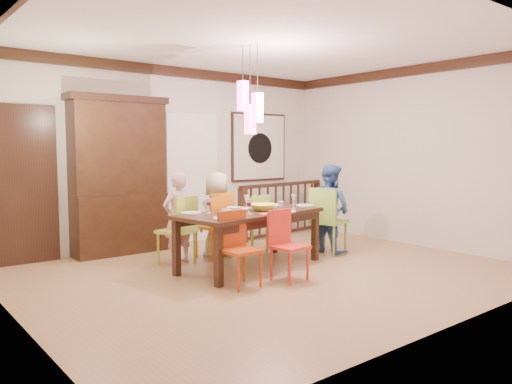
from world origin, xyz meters
TOP-DOWN VIEW (x-y plane):
  - floor at (0.00, 0.00)m, footprint 6.00×6.00m
  - ceiling at (0.00, 0.00)m, footprint 6.00×6.00m
  - wall_back at (0.00, 2.50)m, footprint 6.00×0.00m
  - wall_left at (-3.00, 0.00)m, footprint 0.00×5.00m
  - wall_right at (3.00, 0.00)m, footprint 0.00×5.00m
  - crown_molding at (0.00, 0.00)m, footprint 6.00×5.00m
  - panel_door at (-2.40, 2.45)m, footprint 1.04×0.07m
  - white_doorway at (0.35, 2.46)m, footprint 0.97×0.05m
  - painting at (1.80, 2.46)m, footprint 1.25×0.06m
  - pendant_cluster at (-0.06, 0.35)m, footprint 0.27×0.21m
  - dining_table at (-0.06, 0.35)m, footprint 2.14×1.23m
  - chair_far_left at (-0.74, 1.11)m, footprint 0.53×0.53m
  - chair_far_mid at (-0.12, 1.14)m, footprint 0.47×0.47m
  - chair_far_right at (0.59, 1.13)m, footprint 0.45×0.45m
  - chair_near_left at (-0.71, -0.32)m, footprint 0.39×0.39m
  - chair_near_mid at (-0.10, -0.46)m, footprint 0.40×0.40m
  - chair_end_right at (1.41, 0.31)m, footprint 0.54×0.54m
  - china_hutch at (-1.03, 2.30)m, footprint 1.49×0.46m
  - balustrade at (1.96, 1.95)m, footprint 2.24×0.39m
  - person_far_left at (-0.68, 1.18)m, footprint 0.49×0.36m
  - person_far_mid at (0.02, 1.23)m, footprint 0.70×0.56m
  - person_end_right at (1.49, 0.37)m, footprint 0.52×0.66m
  - serving_bowl at (0.15, 0.32)m, footprint 0.42×0.42m
  - small_bowl at (-0.25, 0.44)m, footprint 0.27×0.27m
  - cup_left at (-0.59, 0.15)m, footprint 0.14×0.14m
  - cup_right at (0.57, 0.45)m, footprint 0.10×0.10m
  - plate_far_left at (-0.77, 0.66)m, footprint 0.26×0.26m
  - plate_far_mid at (0.01, 0.62)m, footprint 0.26×0.26m
  - plate_far_right at (0.63, 0.66)m, footprint 0.26×0.26m
  - plate_near_left at (-0.73, -0.01)m, footprint 0.26×0.26m
  - plate_near_mid at (0.28, 0.01)m, footprint 0.26×0.26m
  - plate_end_right at (0.96, 0.37)m, footprint 0.26×0.26m
  - wine_glass_a at (-0.59, 0.52)m, footprint 0.08×0.08m
  - wine_glass_b at (0.07, 0.59)m, footprint 0.08×0.08m
  - wine_glass_c at (-0.23, 0.15)m, footprint 0.08×0.08m
  - wine_glass_d at (0.62, 0.24)m, footprint 0.08×0.08m
  - napkin at (-0.10, -0.04)m, footprint 0.18×0.14m

SIDE VIEW (x-z plane):
  - floor at x=0.00m, z-range 0.00..0.00m
  - chair_near_mid at x=-0.10m, z-range 0.06..0.90m
  - chair_near_left at x=-0.71m, z-range 0.06..0.92m
  - balustrade at x=1.96m, z-range 0.02..0.98m
  - chair_far_right at x=0.59m, z-range 0.06..0.94m
  - chair_far_left at x=-0.74m, z-range 0.07..1.01m
  - chair_far_mid at x=-0.12m, z-range 0.07..1.02m
  - chair_end_right at x=1.41m, z-range 0.07..1.07m
  - person_far_mid at x=0.02m, z-range 0.00..1.24m
  - person_far_left at x=-0.68m, z-range 0.00..1.25m
  - dining_table at x=-0.06m, z-range 0.29..1.04m
  - person_end_right at x=1.49m, z-range 0.00..1.34m
  - plate_far_left at x=-0.77m, z-range 0.75..0.76m
  - plate_far_mid at x=0.01m, z-range 0.75..0.76m
  - plate_far_right at x=0.63m, z-range 0.75..0.76m
  - plate_near_left at x=-0.73m, z-range 0.75..0.76m
  - plate_near_mid at x=0.28m, z-range 0.75..0.76m
  - plate_end_right at x=0.96m, z-range 0.75..0.76m
  - napkin at x=-0.10m, z-range 0.75..0.76m
  - small_bowl at x=-0.25m, z-range 0.75..0.81m
  - cup_right at x=0.57m, z-range 0.75..0.83m
  - serving_bowl at x=0.15m, z-range 0.75..0.84m
  - cup_left at x=-0.59m, z-range 0.75..0.84m
  - wine_glass_a at x=-0.59m, z-range 0.75..0.94m
  - wine_glass_b at x=0.07m, z-range 0.75..0.94m
  - wine_glass_c at x=-0.23m, z-range 0.75..0.94m
  - wine_glass_d at x=0.62m, z-range 0.75..0.94m
  - panel_door at x=-2.40m, z-range -0.07..2.17m
  - white_doorway at x=0.35m, z-range -0.06..2.16m
  - china_hutch at x=-1.03m, z-range 0.00..2.35m
  - wall_back at x=0.00m, z-range -1.55..4.45m
  - wall_left at x=-3.00m, z-range -1.05..3.95m
  - wall_right at x=3.00m, z-range -1.05..3.95m
  - painting at x=1.80m, z-range 0.97..2.22m
  - pendant_cluster at x=-0.06m, z-range 1.54..2.68m
  - crown_molding at x=0.00m, z-range 2.74..2.90m
  - ceiling at x=0.00m, z-range 2.90..2.90m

